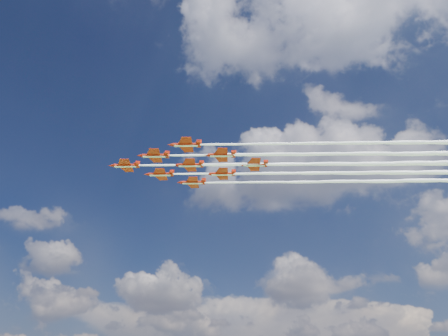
{
  "coord_description": "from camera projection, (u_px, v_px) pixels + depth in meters",
  "views": [
    {
      "loc": [
        56.75,
        -111.6,
        4.0
      ],
      "look_at": [
        7.66,
        8.54,
        74.44
      ],
      "focal_mm": 35.0,
      "sensor_mm": 36.0,
      "label": 1
    }
  ],
  "objects": [
    {
      "name": "jet_row2_starb",
      "position": [
        329.0,
        173.0,
        154.7
      ],
      "size": [
        119.28,
        49.61,
        2.68
      ],
      "rotation": [
        0.0,
        0.0,
        0.37
      ],
      "color": "#AC1C09"
    },
    {
      "name": "jet_row2_port",
      "position": [
        337.0,
        154.0,
        142.99
      ],
      "size": [
        119.28,
        49.61,
        2.68
      ],
      "rotation": [
        0.0,
        0.0,
        0.37
      ],
      "color": "#AC1C09"
    },
    {
      "name": "jet_row4_starb",
      "position": [
        392.0,
        173.0,
        154.39
      ],
      "size": [
        119.28,
        49.61,
        2.68
      ],
      "rotation": [
        0.0,
        0.0,
        0.37
      ],
      "color": "#AC1C09"
    },
    {
      "name": "jet_row3_centre",
      "position": [
        366.0,
        164.0,
        148.69
      ],
      "size": [
        119.28,
        49.61,
        2.68
      ],
      "rotation": [
        0.0,
        0.0,
        0.37
      ],
      "color": "#AC1C09"
    },
    {
      "name": "jet_tail",
      "position": [
        431.0,
        163.0,
        148.37
      ],
      "size": [
        119.28,
        49.61,
        2.68
      ],
      "rotation": [
        0.0,
        0.0,
        0.37
      ],
      "color": "#AC1C09"
    },
    {
      "name": "jet_row3_starb",
      "position": [
        356.0,
        181.0,
        160.4
      ],
      "size": [
        119.28,
        49.61,
        2.68
      ],
      "rotation": [
        0.0,
        0.0,
        0.37
      ],
      "color": "#AC1C09"
    },
    {
      "name": "jet_row4_port",
      "position": [
        405.0,
        153.0,
        142.67
      ],
      "size": [
        119.28,
        49.61,
        2.68
      ],
      "rotation": [
        0.0,
        0.0,
        0.37
      ],
      "color": "#AC1C09"
    },
    {
      "name": "jet_lead",
      "position": [
        301.0,
        164.0,
        149.0
      ],
      "size": [
        119.28,
        49.61,
        2.68
      ],
      "rotation": [
        0.0,
        0.0,
        0.37
      ],
      "color": "#AC1C09"
    },
    {
      "name": "jet_row3_port",
      "position": [
        377.0,
        143.0,
        136.98
      ],
      "size": [
        119.28,
        49.61,
        2.68
      ],
      "rotation": [
        0.0,
        0.0,
        0.37
      ],
      "color": "#AC1C09"
    }
  ]
}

